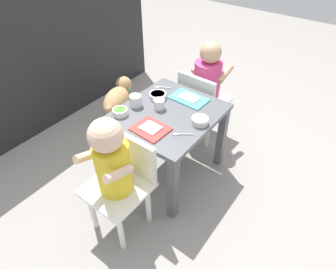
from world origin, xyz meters
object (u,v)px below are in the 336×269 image
at_px(seated_child_right, 206,82).
at_px(dog, 118,100).
at_px(dining_table, 168,124).
at_px(spoon_by_right_tray, 181,134).
at_px(food_tray_left, 151,129).
at_px(cereal_bowl_right_side, 120,112).
at_px(veggie_bowl_far, 200,120).
at_px(food_tray_right, 189,98).
at_px(cereal_bowl_left_side, 158,95).
at_px(water_cup_right, 136,101).
at_px(water_cup_left, 159,105).
at_px(spoon_by_left_tray, 161,87).
at_px(seated_child_left, 115,165).

height_order(seated_child_right, dog, seated_child_right).
bearing_deg(dining_table, spoon_by_right_tray, -125.12).
xyz_separation_m(food_tray_left, cereal_bowl_right_side, (0.00, 0.21, 0.01)).
relative_size(dining_table, dog, 1.42).
distance_m(dog, veggie_bowl_far, 0.84).
distance_m(food_tray_right, cereal_bowl_left_side, 0.18).
bearing_deg(dog, cereal_bowl_left_side, -102.34).
xyz_separation_m(food_tray_left, cereal_bowl_left_side, (0.25, 0.15, 0.01)).
distance_m(food_tray_right, spoon_by_right_tray, 0.32).
distance_m(water_cup_right, cereal_bowl_left_side, 0.14).
bearing_deg(cereal_bowl_left_side, water_cup_left, -138.66).
bearing_deg(dining_table, seated_child_right, 2.98).
bearing_deg(dining_table, food_tray_right, -6.89).
distance_m(dining_table, spoon_by_left_tray, 0.27).
distance_m(food_tray_left, cereal_bowl_right_side, 0.21).
height_order(food_tray_left, veggie_bowl_far, veggie_bowl_far).
distance_m(dog, food_tray_right, 0.66).
xyz_separation_m(seated_child_right, food_tray_right, (-0.27, -0.04, 0.03)).
distance_m(seated_child_left, cereal_bowl_right_side, 0.36).
xyz_separation_m(cereal_bowl_left_side, spoon_by_right_tray, (-0.19, -0.29, -0.01)).
height_order(seated_child_right, spoon_by_left_tray, seated_child_right).
distance_m(food_tray_right, veggie_bowl_far, 0.23).
height_order(food_tray_right, veggie_bowl_far, veggie_bowl_far).
bearing_deg(cereal_bowl_right_side, spoon_by_right_tray, -81.19).
bearing_deg(food_tray_left, food_tray_right, 0.00).
xyz_separation_m(food_tray_right, cereal_bowl_right_side, (-0.34, 0.21, 0.01)).
height_order(food_tray_left, cereal_bowl_left_side, cereal_bowl_left_side).
relative_size(food_tray_right, spoon_by_right_tray, 2.42).
bearing_deg(water_cup_left, spoon_by_right_tray, -116.40).
bearing_deg(dog, water_cup_left, -108.88).
bearing_deg(water_cup_right, veggie_bowl_far, -78.78).
bearing_deg(water_cup_left, cereal_bowl_right_side, 141.77).
relative_size(seated_child_right, cereal_bowl_left_side, 6.98).
bearing_deg(seated_child_right, seated_child_left, -176.15).
relative_size(dog, spoon_by_right_tray, 4.54).
relative_size(food_tray_left, water_cup_left, 2.92).
bearing_deg(veggie_bowl_far, food_tray_left, 138.47).
relative_size(seated_child_left, dog, 1.74).
distance_m(seated_child_right, spoon_by_left_tray, 0.31).
relative_size(seated_child_right, spoon_by_right_tray, 7.83).
bearing_deg(spoon_by_right_tray, water_cup_left, 63.60).
height_order(dog, veggie_bowl_far, veggie_bowl_far).
distance_m(veggie_bowl_far, cereal_bowl_right_side, 0.42).
bearing_deg(spoon_by_left_tray, water_cup_left, -145.62).
height_order(dog, spoon_by_left_tray, spoon_by_left_tray).
bearing_deg(dining_table, dog, 73.27).
bearing_deg(food_tray_left, cereal_bowl_right_side, 89.23).
distance_m(seated_child_left, spoon_by_left_tray, 0.66).
relative_size(seated_child_left, spoon_by_right_tray, 7.90).
xyz_separation_m(dining_table, spoon_by_right_tray, (-0.11, -0.16, 0.09)).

